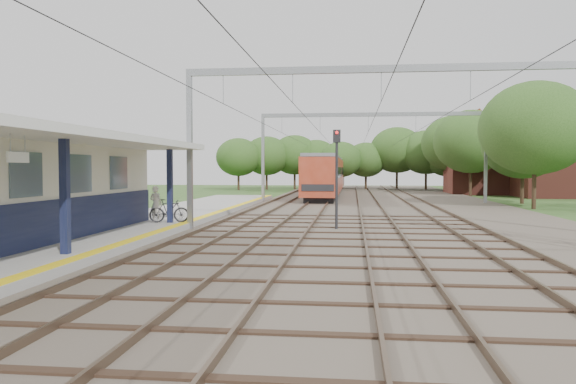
{
  "coord_description": "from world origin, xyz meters",
  "views": [
    {
      "loc": [
        2.05,
        -8.73,
        2.74
      ],
      "look_at": [
        -1.01,
        17.69,
        1.6
      ],
      "focal_mm": 35.0,
      "sensor_mm": 36.0,
      "label": 1
    }
  ],
  "objects_px": {
    "person": "(156,204)",
    "signal_post": "(337,167)",
    "bicycle": "(169,211)",
    "train": "(328,174)"
  },
  "relations": [
    {
      "from": "person",
      "to": "signal_post",
      "type": "height_order",
      "value": "signal_post"
    },
    {
      "from": "bicycle",
      "to": "signal_post",
      "type": "distance_m",
      "value": 7.56
    },
    {
      "from": "bicycle",
      "to": "signal_post",
      "type": "height_order",
      "value": "signal_post"
    },
    {
      "from": "person",
      "to": "train",
      "type": "bearing_deg",
      "value": -85.31
    },
    {
      "from": "signal_post",
      "to": "bicycle",
      "type": "bearing_deg",
      "value": -167.36
    },
    {
      "from": "signal_post",
      "to": "person",
      "type": "bearing_deg",
      "value": -167.7
    },
    {
      "from": "train",
      "to": "signal_post",
      "type": "bearing_deg",
      "value": -86.91
    },
    {
      "from": "bicycle",
      "to": "train",
      "type": "height_order",
      "value": "train"
    },
    {
      "from": "bicycle",
      "to": "signal_post",
      "type": "relative_size",
      "value": 0.39
    },
    {
      "from": "train",
      "to": "signal_post",
      "type": "height_order",
      "value": "signal_post"
    }
  ]
}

